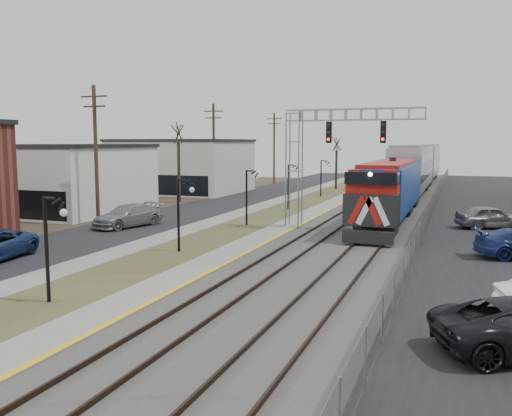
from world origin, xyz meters
The scene contains 17 objects.
street_west centered at (-11.50, 35.00, 0.02)m, with size 7.00×120.00×0.04m, color black.
sidewalk centered at (-7.00, 35.00, 0.04)m, with size 2.00×120.00×0.08m, color gray.
grass_median centered at (-4.00, 35.00, 0.03)m, with size 4.00×120.00×0.06m, color #4A502A.
platform centered at (-1.00, 35.00, 0.12)m, with size 2.00×120.00×0.24m, color gray.
ballast_bed centered at (4.00, 35.00, 0.10)m, with size 8.00×120.00×0.20m, color #595651.
platform_edge centered at (-0.12, 35.00, 0.24)m, with size 0.24×120.00×0.01m, color gold.
track_near centered at (2.00, 35.00, 0.28)m, with size 1.58×120.00×0.15m.
track_far centered at (5.50, 35.00, 0.28)m, with size 1.58×120.00×0.15m.
train centered at (5.50, 55.30, 2.88)m, with size 3.00×63.05×5.33m.
signal_gantry centered at (1.22, 27.99, 5.59)m, with size 9.00×1.07×8.15m.
lampposts centered at (-4.00, 18.29, 2.00)m, with size 0.14×62.14×4.00m.
utility_poles centered at (-14.50, 25.00, 5.00)m, with size 0.28×80.28×10.00m.
fence centered at (8.20, 35.00, 0.80)m, with size 0.04×120.00×1.60m, color gray.
buildings_west centered at (-21.00, 24.21, 3.01)m, with size 14.00×67.00×7.00m.
bare_trees centered at (-12.66, 38.91, 2.70)m, with size 12.30×42.30×5.95m.
car_lot_e centered at (12.29, 32.77, 0.79)m, with size 1.87×4.65×1.58m, color gray.
car_street_b centered at (-11.64, 24.53, 0.78)m, with size 2.19×5.38×1.56m, color gray.
Camera 1 is at (10.14, -7.62, 5.98)m, focal length 38.00 mm.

